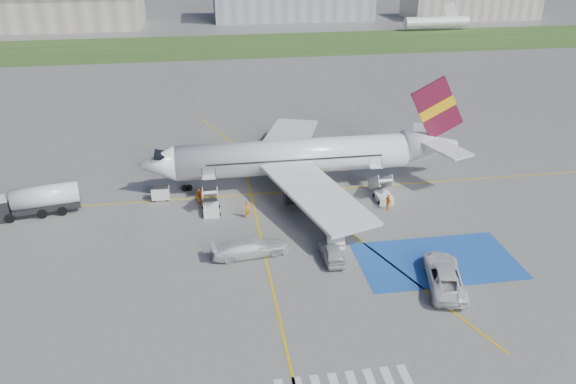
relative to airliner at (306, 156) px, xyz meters
name	(u,v)px	position (x,y,z in m)	size (l,w,h in m)	color
ground	(318,247)	(-1.51, -14.00, -3.39)	(400.00, 400.00, 0.00)	#60605E
grass_strip	(238,46)	(-1.51, 81.00, -3.39)	(400.00, 30.00, 0.01)	#2D4C1E
taxiway_line_main	(296,191)	(-1.51, -2.00, -3.39)	(120.00, 0.20, 0.01)	gold
taxiway_line_cross	(280,320)	(-6.51, -24.00, -3.39)	(0.20, 60.00, 0.01)	gold
taxiway_line_diag	(296,191)	(-1.51, -2.00, -3.39)	(0.20, 60.00, 0.01)	gold
staging_box	(437,261)	(8.49, -18.00, -3.39)	(14.00, 8.00, 0.01)	#1B4BA3
terminal_west	(33,9)	(-56.51, 116.00, 1.61)	(60.00, 22.00, 10.00)	gray
terminal_east	(470,4)	(73.49, 114.00, 0.61)	(40.00, 16.00, 8.00)	gray
airliner	(306,156)	(0.00, 0.00, 0.00)	(36.81, 32.95, 11.92)	silver
airstairs_fwd	(211,206)	(-11.01, -5.30, -2.77)	(1.90, 5.20, 3.60)	silver
airstairs_aft	(383,194)	(7.49, -5.30, -2.77)	(1.90, 5.20, 3.60)	silver
fuel_tanker	(35,203)	(-28.77, -3.18, -2.12)	(9.11, 3.88, 3.02)	black
gpu_cart	(161,194)	(-16.28, -1.72, -2.69)	(1.89, 1.25, 1.55)	silver
belt_loader	(414,150)	(15.60, 6.85, -2.95)	(6.00, 2.53, 1.77)	silver
car_silver_a	(332,252)	(-0.70, -16.28, -2.63)	(1.80, 4.48, 1.53)	#A8AAAF
car_silver_b	(334,234)	(0.23, -13.30, -2.62)	(1.64, 4.70, 1.55)	silver
van_white_a	(445,273)	(7.61, -21.44, -2.28)	(2.75, 5.96, 2.23)	silver
van_white_b	(250,245)	(-7.81, -14.45, -2.36)	(2.15, 5.29, 2.07)	silver
crew_fwd	(248,209)	(-7.37, -7.23, -2.49)	(0.66, 0.43, 1.80)	orange
crew_nose	(199,197)	(-12.24, -3.55, -2.47)	(0.90, 0.70, 1.84)	#FE610D
crew_aft	(388,202)	(7.29, -7.78, -2.54)	(1.00, 0.42, 1.70)	orange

